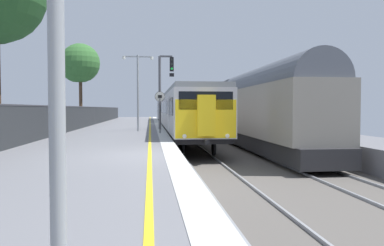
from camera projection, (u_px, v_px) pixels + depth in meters
ground at (242, 172)px, 12.46m from camera, size 17.40×110.00×1.21m
commuter_train_at_platform at (176, 111)px, 36.64m from camera, size 2.83×40.78×3.81m
freight_train_adjacent_track at (217, 107)px, 36.59m from camera, size 2.60×46.48×4.73m
signal_gantry at (163, 83)px, 26.96m from camera, size 1.10×0.24×5.22m
speed_limit_sign at (160, 107)px, 22.71m from camera, size 0.59×0.08×2.48m
platform_lamp_mid at (138, 86)px, 24.78m from camera, size 2.00×0.20×4.94m
background_tree_left at (79, 65)px, 40.55m from camera, size 4.14×4.14×8.41m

